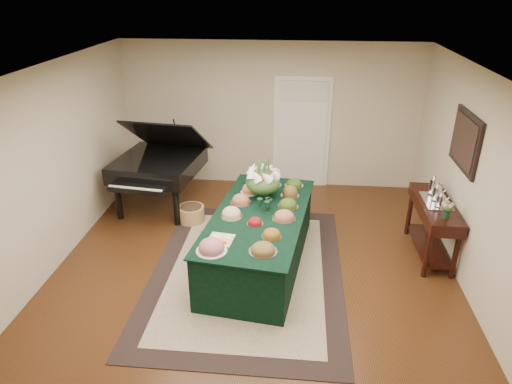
# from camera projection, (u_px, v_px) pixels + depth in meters

# --- Properties ---
(ground) EXTENTS (6.00, 6.00, 0.00)m
(ground) POSITION_uv_depth(u_px,v_px,m) (254.00, 269.00, 6.36)
(ground) COLOR black
(ground) RESTS_ON ground
(area_rug) EXTENTS (2.59, 3.62, 0.01)m
(area_rug) POSITION_uv_depth(u_px,v_px,m) (247.00, 271.00, 6.30)
(area_rug) COLOR black
(area_rug) RESTS_ON ground
(kitchen_doorway) EXTENTS (1.05, 0.07, 2.10)m
(kitchen_doorway) POSITION_uv_depth(u_px,v_px,m) (302.00, 134.00, 8.54)
(kitchen_doorway) COLOR white
(kitchen_doorway) RESTS_ON ground
(buffet_table) EXTENTS (1.52, 2.68, 0.79)m
(buffet_table) POSITION_uv_depth(u_px,v_px,m) (259.00, 239.00, 6.33)
(buffet_table) COLOR black
(buffet_table) RESTS_ON ground
(food_platters) EXTENTS (1.25, 2.31, 0.13)m
(food_platters) POSITION_uv_depth(u_px,v_px,m) (259.00, 210.00, 6.16)
(food_platters) COLOR silver
(food_platters) RESTS_ON buffet_table
(cutting_board) EXTENTS (0.34, 0.34, 0.10)m
(cutting_board) POSITION_uv_depth(u_px,v_px,m) (221.00, 237.00, 5.54)
(cutting_board) COLOR tan
(cutting_board) RESTS_ON buffet_table
(green_goblets) EXTENTS (0.21, 0.18, 0.18)m
(green_goblets) POSITION_uv_depth(u_px,v_px,m) (266.00, 205.00, 6.20)
(green_goblets) COLOR black
(green_goblets) RESTS_ON buffet_table
(floral_centerpiece) EXTENTS (0.51, 0.51, 0.51)m
(floral_centerpiece) POSITION_uv_depth(u_px,v_px,m) (263.00, 178.00, 6.49)
(floral_centerpiece) COLOR black
(floral_centerpiece) RESTS_ON buffet_table
(grand_piano) EXTENTS (1.59, 1.73, 1.64)m
(grand_piano) POSITION_uv_depth(u_px,v_px,m) (158.00, 164.00, 7.73)
(grand_piano) COLOR black
(grand_piano) RESTS_ON ground
(wicker_basket) EXTENTS (0.43, 0.43, 0.27)m
(wicker_basket) POSITION_uv_depth(u_px,v_px,m) (192.00, 214.00, 7.55)
(wicker_basket) COLOR #AA7444
(wicker_basket) RESTS_ON ground
(mahogany_sideboard) EXTENTS (0.45, 1.36, 0.85)m
(mahogany_sideboard) POSITION_uv_depth(u_px,v_px,m) (434.00, 214.00, 6.43)
(mahogany_sideboard) COLOR black
(mahogany_sideboard) RESTS_ON ground
(tea_service) EXTENTS (0.34, 0.58, 0.30)m
(tea_service) POSITION_uv_depth(u_px,v_px,m) (436.00, 193.00, 6.36)
(tea_service) COLOR silver
(tea_service) RESTS_ON mahogany_sideboard
(pink_bouquet) EXTENTS (0.18, 0.18, 0.23)m
(pink_bouquet) POSITION_uv_depth(u_px,v_px,m) (447.00, 207.00, 5.88)
(pink_bouquet) COLOR black
(pink_bouquet) RESTS_ON mahogany_sideboard
(wall_painting) EXTENTS (0.05, 0.95, 0.75)m
(wall_painting) POSITION_uv_depth(u_px,v_px,m) (465.00, 141.00, 5.95)
(wall_painting) COLOR black
(wall_painting) RESTS_ON ground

